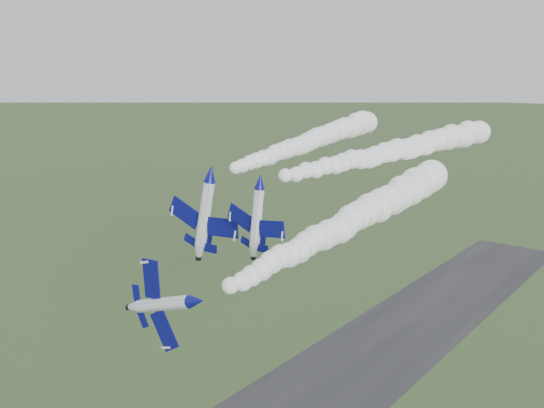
{
  "coord_description": "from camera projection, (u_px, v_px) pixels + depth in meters",
  "views": [
    {
      "loc": [
        53.92,
        -39.15,
        57.29
      ],
      "look_at": [
        7.8,
        19.78,
        40.33
      ],
      "focal_mm": 40.0,
      "sensor_mm": 36.0,
      "label": 1
    }
  ],
  "objects": [
    {
      "name": "smoke_trail_jet_lead",
      "position": [
        355.0,
        219.0,
        82.42
      ],
      "size": [
        7.31,
        57.57,
        5.35
      ],
      "primitive_type": null,
      "rotation": [
        0.0,
        0.0,
        0.03
      ],
      "color": "white"
    },
    {
      "name": "smoke_trail_jet_pair_left",
      "position": [
        314.0,
        140.0,
        106.15
      ],
      "size": [
        11.22,
        54.01,
        4.51
      ],
      "primitive_type": null,
      "rotation": [
        0.0,
        0.0,
        0.13
      ],
      "color": "white"
    },
    {
      "name": "jet_lead",
      "position": [
        196.0,
        301.0,
        58.39
      ],
      "size": [
        3.66,
        11.67,
        9.24
      ],
      "rotation": [
        0.0,
        1.27,
        0.03
      ],
      "color": "white"
    },
    {
      "name": "jet_pair_left",
      "position": [
        210.0,
        174.0,
        80.46
      ],
      "size": [
        11.51,
        13.92,
        3.92
      ],
      "rotation": [
        0.0,
        0.2,
        0.13
      ],
      "color": "white"
    },
    {
      "name": "jet_pair_right",
      "position": [
        259.0,
        181.0,
        74.26
      ],
      "size": [
        9.38,
        11.33,
        2.86
      ],
      "rotation": [
        0.0,
        0.12,
        -0.04
      ],
      "color": "white"
    },
    {
      "name": "smoke_trail_jet_pair_right",
      "position": [
        402.0,
        149.0,
        98.74
      ],
      "size": [
        6.95,
        62.49,
        4.53
      ],
      "primitive_type": null,
      "rotation": [
        0.0,
        0.0,
        -0.04
      ],
      "color": "white"
    }
  ]
}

